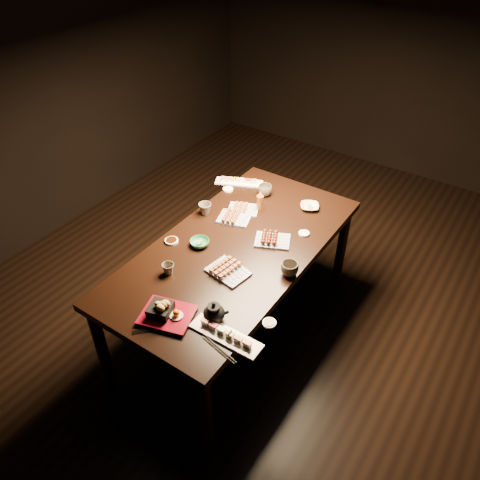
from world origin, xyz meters
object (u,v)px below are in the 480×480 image
yakitori_plate_left (243,207)px  sushi_platter_far (239,181)px  edamame_bowl_cream (310,207)px  condiment_bottle (260,200)px  teacup_mid_right (290,269)px  yakitori_plate_right (228,269)px  dining_table (236,290)px  teacup_far_left (205,209)px  teacup_near_left (168,269)px  edamame_bowl_green (200,243)px  teapot (214,311)px  tempura_tray (167,310)px  teacup_far_right (265,190)px  yakitori_plate_center (234,216)px  sushi_platter_near (226,334)px

yakitori_plate_left → sushi_platter_far: bearing=105.4°
edamame_bowl_cream → condiment_bottle: condiment_bottle is taller
teacup_mid_right → condiment_bottle: size_ratio=0.69×
sushi_platter_far → yakitori_plate_right: 1.00m
dining_table → sushi_platter_far: 0.85m
teacup_far_left → teacup_near_left: bearing=-72.4°
yakitori_plate_left → edamame_bowl_green: 0.47m
dining_table → teapot: bearing=-78.4°
edamame_bowl_green → tempura_tray: tempura_tray is taller
sushi_platter_far → teacup_far_right: 0.25m
teacup_far_right → dining_table: bearing=-75.2°
yakitori_plate_left → teacup_mid_right: bearing=-57.4°
condiment_bottle → yakitori_plate_center: bearing=-111.9°
teacup_far_right → sushi_platter_near: bearing=-66.7°
yakitori_plate_center → teacup_mid_right: teacup_mid_right is taller
teacup_far_left → dining_table: bearing=-25.4°
yakitori_plate_right → teacup_far_right: (-0.26, 0.83, 0.01)m
sushi_platter_near → yakitori_plate_center: yakitori_plate_center is taller
edamame_bowl_cream → teacup_far_left: (-0.56, -0.45, 0.03)m
yakitori_plate_left → teacup_mid_right: (0.58, -0.39, 0.01)m
teacup_mid_right → teacup_far_left: size_ratio=1.17×
sushi_platter_far → teapot: bearing=94.2°
yakitori_plate_right → edamame_bowl_cream: 0.86m
sushi_platter_far → edamame_bowl_green: size_ratio=2.92×
teacup_mid_right → tempura_tray: bearing=-119.5°
tempura_tray → sushi_platter_near: bearing=-5.8°
sushi_platter_far → yakitori_plate_left: (0.23, -0.28, 0.00)m
teacup_mid_right → teacup_far_left: 0.80m
edamame_bowl_cream → edamame_bowl_green: bearing=-117.0°
sushi_platter_near → teacup_far_right: size_ratio=3.89×
yakitori_plate_center → teacup_far_right: bearing=71.5°
yakitori_plate_center → edamame_bowl_green: yakitori_plate_center is taller
teacup_near_left → teacup_mid_right: size_ratio=0.71×
edamame_bowl_green → condiment_bottle: condiment_bottle is taller
dining_table → yakitori_plate_left: size_ratio=8.80×
sushi_platter_near → yakitori_plate_center: size_ratio=1.87×
sushi_platter_near → yakitori_plate_center: bearing=121.7°
sushi_platter_near → condiment_bottle: (-0.46, 1.05, 0.05)m
sushi_platter_near → teacup_mid_right: (0.03, 0.58, 0.02)m
dining_table → teapot: 0.75m
sushi_platter_far → edamame_bowl_cream: 0.59m
yakitori_plate_left → tempura_tray: 1.06m
dining_table → edamame_bowl_cream: edamame_bowl_cream is taller
sushi_platter_near → tempura_tray: tempura_tray is taller
sushi_platter_near → condiment_bottle: 1.14m
teapot → yakitori_plate_left: bearing=86.2°
sushi_platter_far → sushi_platter_near: bearing=97.0°
yakitori_plate_center → condiment_bottle: bearing=51.3°
teacup_mid_right → condiment_bottle: condiment_bottle is taller
sushi_platter_near → yakitori_plate_right: size_ratio=1.68×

